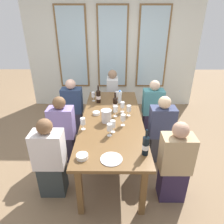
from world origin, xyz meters
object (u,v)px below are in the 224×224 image
object	(u,v)px
tasting_bowl_1	(119,93)
tasting_bowl_2	(96,113)
wine_glass_0	(129,109)
wine_glass_1	(83,122)
wine_glass_4	(109,128)
seated_person_6	(112,96)
wine_bottle_0	(98,96)
seated_person_5	(152,110)
wine_bottle_2	(146,145)
wine_glass_7	(115,109)
seated_person_1	(161,131)
wine_glass_3	(117,94)
white_plate_0	(112,159)
wine_glass_2	(122,105)
seated_person_0	(63,132)
seated_person_2	(50,160)
metal_pitcher	(106,116)
wine_glass_5	(113,124)
seated_person_3	(175,164)
seated_person_4	(73,108)
wine_glass_6	(93,95)
dining_table	(112,122)
wine_glass_8	(123,118)
wine_bottle_1	(115,104)
tasting_bowl_0	(82,156)
water_bottle	(120,97)

from	to	relation	value
tasting_bowl_1	tasting_bowl_2	world-z (taller)	tasting_bowl_1
wine_glass_0	wine_glass_1	xyz separation A→B (m)	(-0.66, -0.42, 0.00)
wine_glass_4	seated_person_6	xyz separation A→B (m)	(0.03, 1.99, -0.33)
wine_bottle_0	seated_person_5	world-z (taller)	seated_person_5
wine_bottle_2	wine_glass_7	world-z (taller)	wine_bottle_2
tasting_bowl_2	seated_person_1	size ratio (longest dim) A/B	0.10
wine_bottle_2	wine_glass_3	distance (m)	1.61
white_plate_0	wine_glass_2	size ratio (longest dim) A/B	1.40
wine_glass_3	seated_person_0	distance (m)	1.19
white_plate_0	seated_person_2	size ratio (longest dim) A/B	0.22
metal_pitcher	wine_glass_5	world-z (taller)	metal_pitcher
seated_person_3	wine_glass_4	bearing A→B (deg)	158.80
tasting_bowl_1	seated_person_4	xyz separation A→B (m)	(-0.90, -0.20, -0.24)
metal_pitcher	wine_glass_0	world-z (taller)	metal_pitcher
wine_glass_6	seated_person_3	distance (m)	1.88
wine_glass_2	seated_person_6	world-z (taller)	seated_person_6
dining_table	wine_glass_8	xyz separation A→B (m)	(0.16, -0.22, 0.19)
wine_bottle_0	wine_glass_0	distance (m)	0.72
wine_glass_7	wine_bottle_0	bearing A→B (deg)	118.82
wine_glass_2	seated_person_1	size ratio (longest dim) A/B	0.16
white_plate_0	wine_glass_7	bearing A→B (deg)	87.12
wine_glass_6	wine_glass_8	distance (m)	1.03
dining_table	wine_bottle_2	xyz separation A→B (m)	(0.38, -0.87, 0.20)
wine_glass_1	seated_person_0	world-z (taller)	seated_person_0
metal_pitcher	seated_person_3	size ratio (longest dim) A/B	0.17
wine_bottle_1	tasting_bowl_0	distance (m)	1.28
dining_table	wine_glass_2	bearing A→B (deg)	53.37
wine_bottle_1	seated_person_0	xyz separation A→B (m)	(-0.82, -0.32, -0.33)
wine_glass_4	wine_glass_3	bearing A→B (deg)	84.49
white_plate_0	seated_person_0	xyz separation A→B (m)	(-0.77, 0.92, -0.22)
seated_person_6	seated_person_0	bearing A→B (deg)	-116.47
wine_glass_6	seated_person_1	world-z (taller)	seated_person_1
wine_bottle_0	seated_person_2	distance (m)	1.48
seated_person_5	wine_glass_8	bearing A→B (deg)	-122.27
wine_bottle_0	wine_glass_0	xyz separation A→B (m)	(0.51, -0.52, -0.00)
tasting_bowl_2	wine_glass_4	size ratio (longest dim) A/B	0.65
wine_bottle_0	seated_person_4	distance (m)	0.66
wine_glass_4	wine_glass_7	bearing A→B (deg)	81.47
white_plate_0	wine_glass_0	size ratio (longest dim) A/B	1.40
seated_person_0	tasting_bowl_1	bearing A→B (deg)	49.59
wine_bottle_0	white_plate_0	bearing A→B (deg)	-81.09
wine_bottle_2	seated_person_4	xyz separation A→B (m)	(-1.15, 1.69, -0.34)
wine_glass_4	seated_person_0	size ratio (longest dim) A/B	0.16
water_bottle	wine_glass_7	xyz separation A→B (m)	(-0.08, -0.53, 0.01)
wine_bottle_2	wine_bottle_0	bearing A→B (deg)	112.96
wine_bottle_2	wine_glass_0	xyz separation A→B (m)	(-0.12, 0.96, -0.00)
wine_bottle_2	wine_glass_5	world-z (taller)	wine_bottle_2
dining_table	wine_bottle_0	distance (m)	0.68
wine_glass_0	seated_person_2	distance (m)	1.36
dining_table	metal_pitcher	bearing A→B (deg)	-125.45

